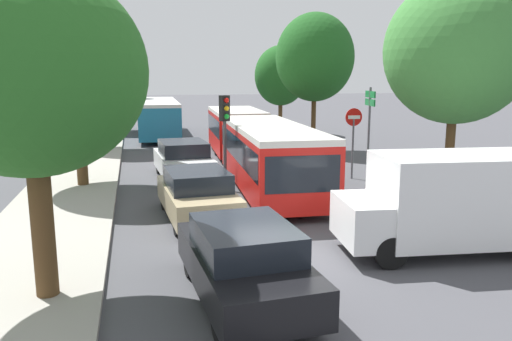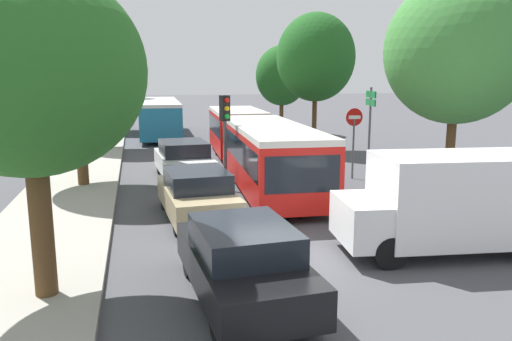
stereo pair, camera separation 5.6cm
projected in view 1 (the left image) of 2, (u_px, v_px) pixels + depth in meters
name	position (u px, v px, depth m)	size (l,w,h in m)	color
ground_plane	(295.00, 260.00, 11.21)	(200.00, 200.00, 0.00)	#47474C
kerb_strip_left	(82.00, 169.00, 21.69)	(3.20, 34.79, 0.14)	#9E998E
articulated_bus	(253.00, 141.00, 21.12)	(3.37, 16.04, 2.37)	red
city_bus_rear	(158.00, 115.00, 34.20)	(2.87, 11.37, 2.43)	teal
queued_car_black	(244.00, 261.00, 9.11)	(2.04, 4.30, 1.46)	black
queued_car_tan	(197.00, 194.00, 14.26)	(2.03, 4.30, 1.46)	tan
queued_car_white	(183.00, 160.00, 19.86)	(2.14, 4.52, 1.53)	white
white_van	(455.00, 200.00, 11.54)	(5.19, 2.50, 2.31)	white
traffic_light	(225.00, 121.00, 17.61)	(0.38, 0.40, 3.40)	#56595E
no_entry_sign	(353.00, 132.00, 19.75)	(0.70, 0.08, 2.82)	#56595E
direction_sign_post	(370.00, 112.00, 21.25)	(0.33, 1.39, 3.60)	#56595E
tree_left_near	(30.00, 72.00, 8.38)	(3.94, 3.94, 5.96)	#51381E
tree_left_mid	(75.00, 63.00, 17.55)	(4.63, 4.63, 7.32)	#51381E
tree_left_far	(94.00, 65.00, 27.25)	(4.06, 4.06, 6.88)	#51381E
tree_left_distant	(107.00, 68.00, 36.74)	(4.43, 4.43, 7.21)	#51381E
tree_right_near	(457.00, 55.00, 16.35)	(4.71, 4.71, 7.26)	#51381E
tree_right_mid	(315.00, 57.00, 26.63)	(4.20, 4.20, 7.39)	#51381E
tree_right_far	(280.00, 77.00, 35.30)	(3.71, 3.71, 6.20)	#51381E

